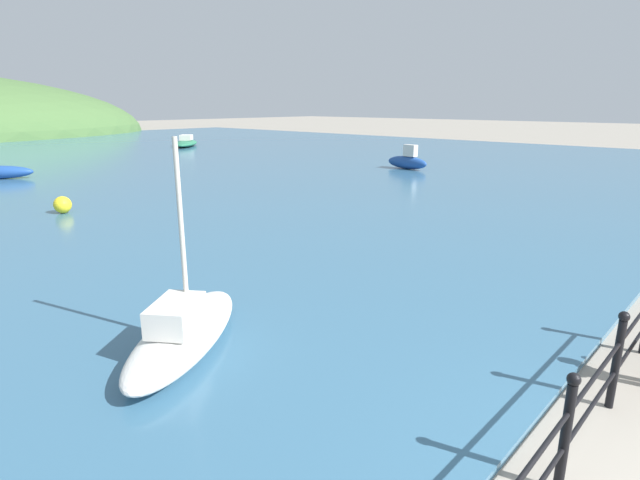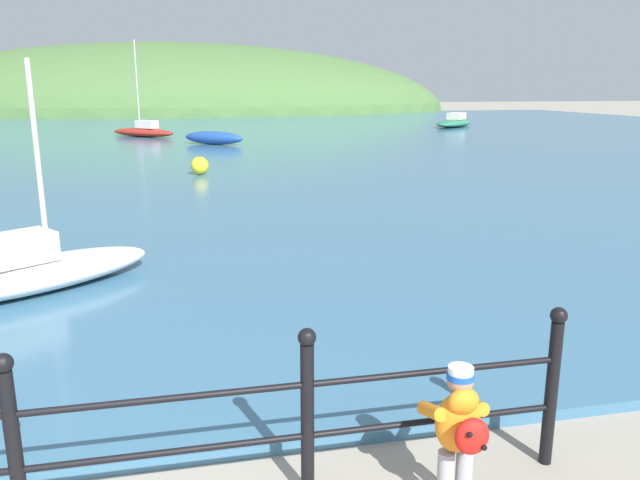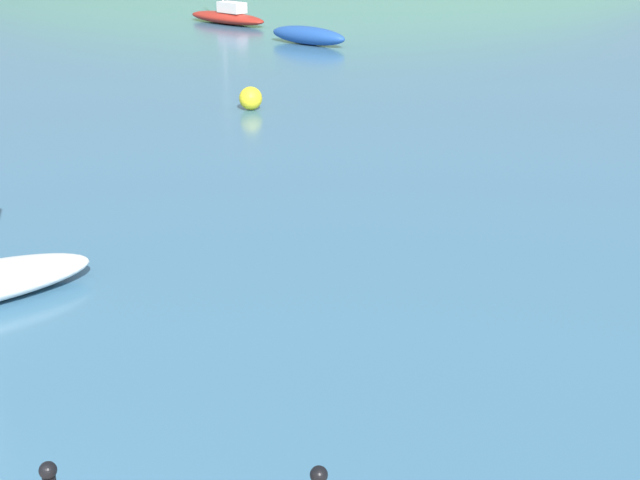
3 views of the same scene
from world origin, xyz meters
name	(u,v)px [view 2 (image 2 of 3)]	position (x,y,z in m)	size (l,w,h in m)	color
water	(165,138)	(0.00, 32.00, 0.05)	(80.00, 60.00, 0.10)	#386684
far_hillside	(172,112)	(0.00, 67.20, 0.00)	(59.70, 32.83, 14.16)	#476B38
iron_railing	(13,442)	(-0.20, 1.50, 0.64)	(7.25, 0.12, 1.21)	black
child_in_coat	(459,426)	(2.49, 1.15, 0.61)	(0.38, 0.53, 1.00)	#99999E
boat_twin_mast	(454,122)	(18.28, 36.24, 0.39)	(4.51, 4.69, 0.89)	#287551
boat_nearest_quay	(214,138)	(2.29, 26.89, 0.40)	(2.89, 2.49, 0.60)	#1E4793
boat_green_fishing	(143,131)	(-1.07, 32.12, 0.40)	(3.73, 3.45, 4.88)	maroon
boat_far_left	(35,270)	(-1.08, 6.27, 0.37)	(3.14, 2.64, 2.93)	silver
mooring_buoy	(200,166)	(1.35, 16.93, 0.37)	(0.53, 0.53, 0.53)	yellow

